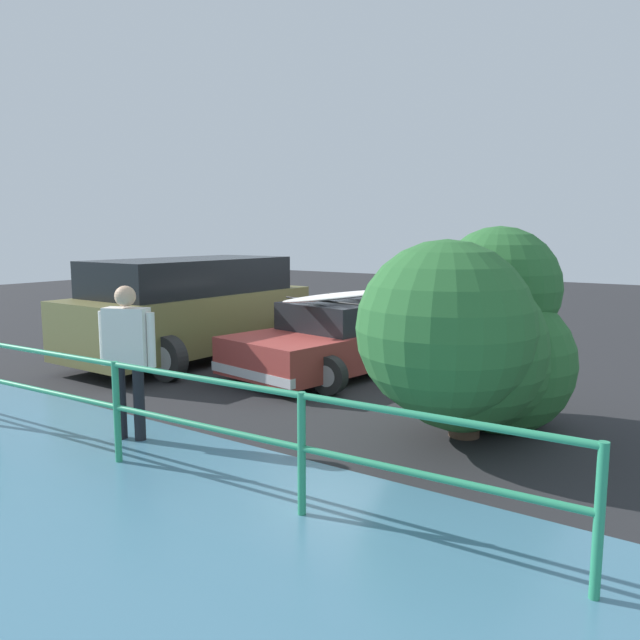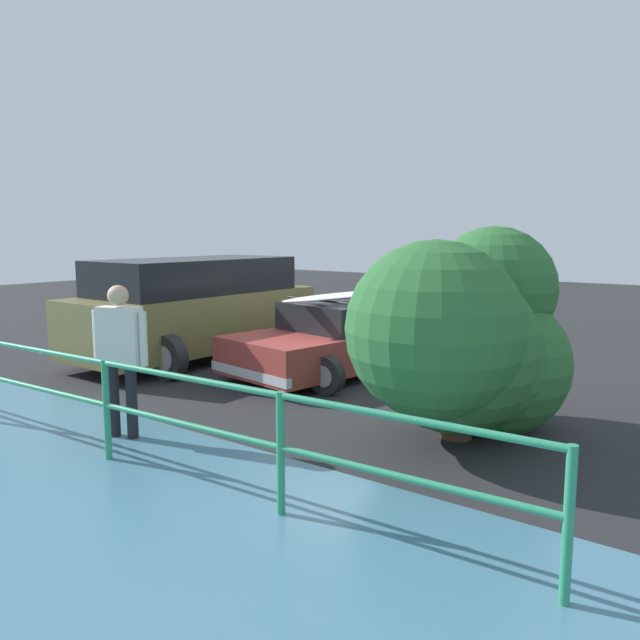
{
  "view_description": "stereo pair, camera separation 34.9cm",
  "coord_description": "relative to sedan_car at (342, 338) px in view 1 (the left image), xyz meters",
  "views": [
    {
      "loc": [
        -5.68,
        8.87,
        2.34
      ],
      "look_at": [
        -0.08,
        0.77,
        0.95
      ],
      "focal_mm": 35.0,
      "sensor_mm": 36.0,
      "label": 1
    },
    {
      "loc": [
        -5.97,
        8.67,
        2.34
      ],
      "look_at": [
        -0.08,
        0.77,
        0.95
      ],
      "focal_mm": 35.0,
      "sensor_mm": 36.0,
      "label": 2
    }
  ],
  "objects": [
    {
      "name": "bush_near_left",
      "position": [
        -3.08,
        2.01,
        0.56
      ],
      "size": [
        2.04,
        3.06,
        2.5
      ],
      "color": "#4C3828",
      "rests_on": "ground"
    },
    {
      "name": "sedan_car",
      "position": [
        0.0,
        0.0,
        0.0
      ],
      "size": [
        2.73,
        4.24,
        1.47
      ],
      "color": "#9E3833",
      "rests_on": "ground"
    },
    {
      "name": "person_bystander",
      "position": [
        0.07,
        4.33,
        0.48
      ],
      "size": [
        0.64,
        0.37,
        1.76
      ],
      "color": "black",
      "rests_on": "ground"
    },
    {
      "name": "suv_car",
      "position": [
        2.83,
        0.72,
        0.39
      ],
      "size": [
        2.69,
        4.94,
        1.86
      ],
      "color": "brown",
      "rests_on": "ground"
    },
    {
      "name": "ground_plane",
      "position": [
        0.09,
        -0.13,
        -0.58
      ],
      "size": [
        44.0,
        44.0,
        0.02
      ],
      "primitive_type": "cube",
      "color": "#28282B",
      "rests_on": "ground"
    },
    {
      "name": "railing_fence",
      "position": [
        -0.4,
        4.86,
        0.14
      ],
      "size": [
        9.14,
        0.44,
        1.05
      ],
      "color": "#2D9366",
      "rests_on": "ground"
    }
  ]
}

